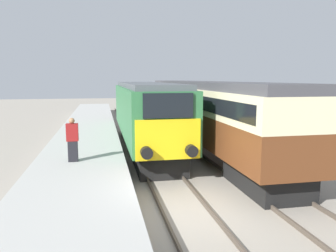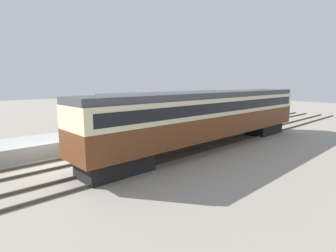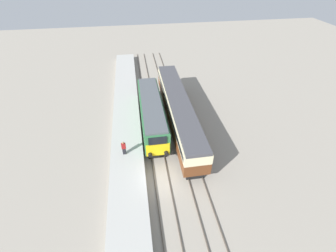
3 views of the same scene
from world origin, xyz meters
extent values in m
plane|color=gray|center=(0.00, 0.00, 0.00)|extent=(120.00, 120.00, 0.00)
cube|color=#A8A8A3|center=(-3.30, 8.00, 0.44)|extent=(3.50, 50.00, 0.89)
cube|color=#4C4238|center=(-0.72, 5.00, 0.07)|extent=(0.07, 60.00, 0.14)
cube|color=#4C4238|center=(0.72, 5.00, 0.07)|extent=(0.07, 60.00, 0.14)
cube|color=#4C4238|center=(2.68, 5.00, 0.07)|extent=(0.07, 60.00, 0.14)
cube|color=#4C4238|center=(4.12, 5.00, 0.07)|extent=(0.07, 60.00, 0.14)
cube|color=black|center=(0.00, 5.22, 0.50)|extent=(2.03, 4.00, 1.00)
cube|color=black|center=(0.00, 13.08, 0.50)|extent=(2.03, 4.00, 1.00)
cube|color=#2D6B3D|center=(0.00, 9.15, 2.28)|extent=(2.70, 12.86, 2.55)
cube|color=yellow|center=(0.00, 2.68, 1.77)|extent=(2.48, 0.10, 1.53)
cube|color=black|center=(0.00, 2.68, 3.04)|extent=(1.89, 0.10, 0.92)
cube|color=#4C5156|center=(0.00, 9.15, 3.67)|extent=(2.38, 12.34, 0.24)
cylinder|color=black|center=(-0.85, 2.47, 1.35)|extent=(0.44, 0.35, 0.44)
cylinder|color=black|center=(0.85, 2.47, 1.35)|extent=(0.44, 0.35, 0.44)
cube|color=black|center=(3.40, 1.53, 0.47)|extent=(1.89, 3.60, 0.95)
cube|color=black|center=(3.40, 16.76, 0.47)|extent=(1.89, 3.60, 0.95)
cube|color=brown|center=(3.40, 9.15, 1.67)|extent=(2.70, 19.63, 1.43)
cube|color=beige|center=(3.40, 9.15, 2.95)|extent=(2.71, 19.63, 1.13)
cube|color=black|center=(3.40, 9.15, 2.95)|extent=(2.75, 18.85, 0.62)
cube|color=#424247|center=(3.40, 9.15, 3.69)|extent=(2.48, 19.63, 0.36)
cube|color=black|center=(-3.53, 3.58, 1.29)|extent=(0.36, 0.24, 0.80)
cube|color=maroon|center=(-3.53, 3.58, 2.02)|extent=(0.44, 0.26, 0.67)
sphere|color=#9E704C|center=(-3.53, 3.58, 2.46)|extent=(0.22, 0.22, 0.22)
camera|label=1|loc=(-2.40, -9.12, 4.03)|focal=35.00mm
camera|label=2|loc=(14.32, -5.18, 4.52)|focal=28.00mm
camera|label=3|loc=(-1.59, -14.14, 18.24)|focal=24.00mm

